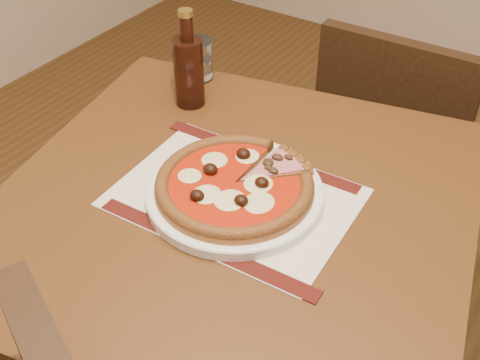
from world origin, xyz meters
The scene contains 8 objects.
table centered at (-0.69, 0.82, 0.65)m, with size 0.95×0.95×0.75m.
chair_far centered at (-0.63, 1.50, 0.47)m, with size 0.40×0.40×0.82m.
placemat centered at (-0.69, 0.82, 0.75)m, with size 0.40×0.29×0.00m, color silver.
plate centered at (-0.69, 0.82, 0.76)m, with size 0.31×0.31×0.02m, color white.
pizza centered at (-0.69, 0.82, 0.78)m, with size 0.27×0.27×0.04m.
ham_slice centered at (-0.64, 0.90, 0.78)m, with size 0.09×0.13×0.02m.
water_glass centered at (-0.99, 1.12, 0.79)m, with size 0.07×0.07×0.09m, color white.
bottle centered at (-0.94, 1.02, 0.83)m, with size 0.06×0.06×0.21m.
Camera 1 is at (-0.25, 0.17, 1.43)m, focal length 45.00 mm.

